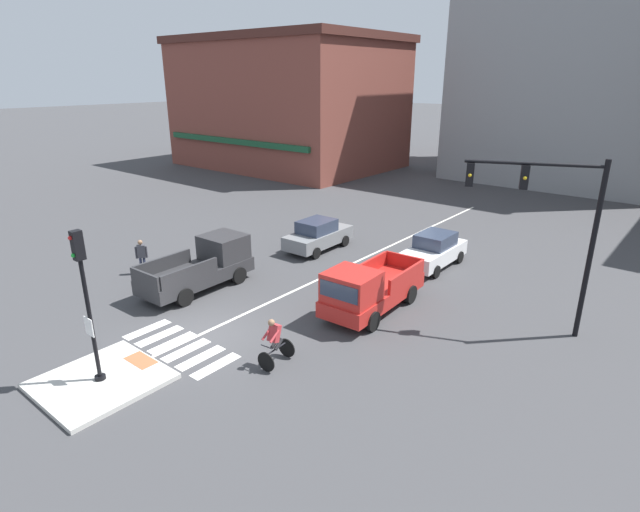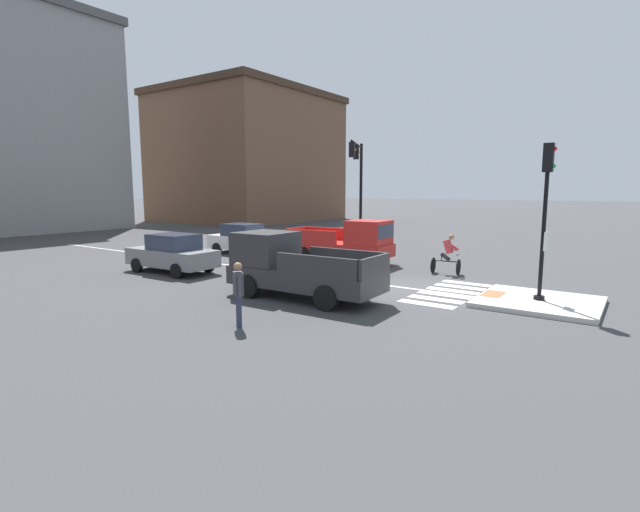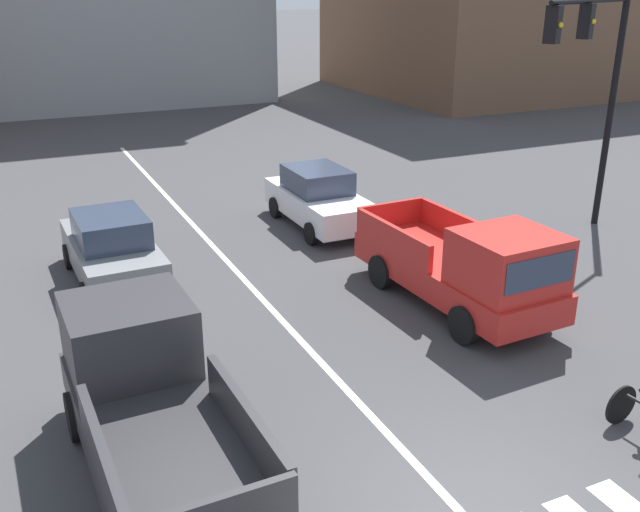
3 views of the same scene
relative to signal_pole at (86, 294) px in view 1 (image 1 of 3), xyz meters
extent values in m
plane|color=#3D3D3F|center=(0.00, 3.90, -2.97)|extent=(300.00, 300.00, 0.00)
cube|color=beige|center=(0.00, 0.01, -2.90)|extent=(3.29, 3.42, 0.15)
cube|color=#DB5B38|center=(0.00, 1.37, -2.82)|extent=(1.10, 0.60, 0.01)
cylinder|color=black|center=(0.00, 0.01, -2.76)|extent=(0.32, 0.32, 0.12)
cylinder|color=black|center=(0.00, 0.01, -0.84)|extent=(0.12, 0.12, 3.73)
cube|color=white|center=(0.00, -0.07, -1.03)|extent=(0.44, 0.03, 0.56)
cube|color=black|center=(0.00, 0.01, 1.45)|extent=(0.24, 0.28, 0.84)
sphere|color=red|center=(0.00, -0.15, 1.70)|extent=(0.12, 0.12, 0.12)
sphere|color=green|center=(0.00, -0.15, 1.20)|extent=(0.12, 0.12, 0.12)
cube|color=silver|center=(-1.94, 2.84, -2.97)|extent=(0.44, 1.80, 0.01)
cube|color=silver|center=(-1.17, 2.84, -2.97)|extent=(0.44, 1.80, 0.01)
cube|color=silver|center=(-0.39, 2.84, -2.97)|extent=(0.44, 1.80, 0.01)
cube|color=silver|center=(0.39, 2.84, -2.97)|extent=(0.44, 1.80, 0.01)
cube|color=silver|center=(1.17, 2.84, -2.97)|extent=(0.44, 1.80, 0.01)
cube|color=silver|center=(1.94, 2.84, -2.97)|extent=(0.44, 1.80, 0.01)
cube|color=silver|center=(-0.12, 13.90, -2.97)|extent=(0.14, 28.00, 0.01)
cylinder|color=black|center=(10.36, 12.30, 0.18)|extent=(0.18, 0.18, 6.30)
cylinder|color=black|center=(8.34, 11.44, 3.08)|extent=(4.08, 1.82, 0.11)
cube|color=black|center=(8.14, 11.36, 2.63)|extent=(0.36, 0.38, 0.80)
sphere|color=gold|center=(8.21, 11.20, 2.63)|extent=(0.12, 0.12, 0.12)
cube|color=black|center=(6.52, 10.67, 2.63)|extent=(0.36, 0.38, 0.80)
sphere|color=gold|center=(6.59, 10.51, 2.63)|extent=(0.12, 0.12, 0.12)
cube|color=gray|center=(1.48, 45.22, 5.80)|extent=(17.33, 18.32, 17.55)
cube|color=brown|center=(-22.52, 32.94, 2.90)|extent=(20.30, 14.51, 11.75)
cube|color=#49241E|center=(-22.52, 32.94, 9.12)|extent=(20.91, 14.94, 0.70)
cube|color=#194C2D|center=(-22.52, 25.54, 0.13)|extent=(18.27, 0.30, 0.50)
cube|color=white|center=(3.10, 15.40, -2.32)|extent=(1.71, 4.10, 0.70)
cube|color=#2D384C|center=(3.10, 15.55, -1.65)|extent=(1.48, 1.90, 0.64)
cylinder|color=black|center=(3.94, 14.13, -2.67)|extent=(0.18, 0.60, 0.60)
cylinder|color=black|center=(2.27, 14.13, -2.67)|extent=(0.18, 0.60, 0.60)
cylinder|color=black|center=(3.93, 16.67, -2.67)|extent=(0.18, 0.60, 0.60)
cylinder|color=black|center=(2.27, 16.67, -2.67)|extent=(0.18, 0.60, 0.60)
cube|color=slate|center=(-2.84, 13.86, -2.32)|extent=(1.80, 4.14, 0.70)
cube|color=#2D384C|center=(-2.84, 13.71, -1.65)|extent=(1.52, 1.93, 0.64)
cylinder|color=black|center=(-3.71, 15.11, -2.67)|extent=(0.19, 0.60, 0.60)
cylinder|color=black|center=(-2.04, 15.15, -2.67)|extent=(0.19, 0.60, 0.60)
cylinder|color=black|center=(-3.65, 12.57, -2.67)|extent=(0.19, 0.60, 0.60)
cylinder|color=black|center=(-1.98, 12.61, -2.67)|extent=(0.19, 0.60, 0.60)
cube|color=red|center=(3.53, 9.55, -2.29)|extent=(2.11, 5.18, 0.60)
cube|color=red|center=(3.60, 7.96, -1.44)|extent=(1.87, 1.77, 1.10)
cube|color=#2D384C|center=(3.63, 7.13, -1.36)|extent=(1.62, 0.15, 0.60)
cube|color=red|center=(4.37, 10.61, -1.69)|extent=(0.24, 2.81, 0.60)
cube|color=red|center=(2.59, 10.54, -1.69)|extent=(0.24, 2.81, 0.60)
cube|color=red|center=(3.42, 12.05, -1.69)|extent=(1.80, 0.18, 0.60)
cylinder|color=black|center=(4.51, 8.01, -2.59)|extent=(0.27, 0.77, 0.76)
cylinder|color=black|center=(2.68, 7.94, -2.59)|extent=(0.27, 0.77, 0.76)
cylinder|color=black|center=(4.38, 10.99, -2.59)|extent=(0.27, 0.77, 0.76)
cylinder|color=black|center=(2.56, 10.92, -2.59)|extent=(0.27, 0.77, 0.76)
cube|color=#2D2D30|center=(-3.49, 6.36, -2.29)|extent=(2.02, 5.14, 0.60)
cube|color=#2D2D30|center=(-3.53, 7.96, -1.44)|extent=(1.84, 1.74, 1.10)
cube|color=#2D384C|center=(-3.55, 8.78, -1.36)|extent=(1.62, 0.12, 0.60)
cube|color=#2D2D30|center=(-4.36, 5.31, -1.69)|extent=(0.19, 2.81, 0.60)
cube|color=#2D2D30|center=(-2.58, 5.36, -1.69)|extent=(0.19, 2.81, 0.60)
cube|color=#2D2D30|center=(-3.43, 3.86, -1.69)|extent=(1.80, 0.14, 0.60)
cylinder|color=black|center=(-4.44, 7.91, -2.59)|extent=(0.26, 0.77, 0.76)
cylinder|color=black|center=(-2.62, 7.96, -2.59)|extent=(0.26, 0.77, 0.76)
cylinder|color=black|center=(-4.37, 4.93, -2.59)|extent=(0.26, 0.77, 0.76)
cylinder|color=black|center=(-2.55, 4.98, -2.59)|extent=(0.26, 0.77, 0.76)
cylinder|color=black|center=(3.41, 3.66, -2.64)|extent=(0.66, 0.10, 0.66)
cylinder|color=black|center=(3.32, 4.70, -2.64)|extent=(0.66, 0.10, 0.66)
cylinder|color=black|center=(3.37, 4.18, -2.42)|extent=(0.13, 0.89, 0.05)
cylinder|color=black|center=(3.35, 4.36, -2.24)|extent=(0.04, 0.04, 0.30)
cylinder|color=black|center=(3.41, 3.71, -2.12)|extent=(0.44, 0.07, 0.04)
cylinder|color=black|center=(3.45, 4.21, -2.24)|extent=(0.15, 0.41, 0.33)
cylinder|color=black|center=(3.29, 4.19, -2.24)|extent=(0.15, 0.41, 0.33)
cube|color=#B73338|center=(3.37, 4.10, -1.81)|extent=(0.37, 0.41, 0.60)
sphere|color=#936B4C|center=(3.38, 3.98, -1.40)|extent=(0.22, 0.22, 0.22)
cylinder|color=#B73338|center=(3.55, 3.93, -1.81)|extent=(0.12, 0.46, 0.31)
cylinder|color=#B73338|center=(3.23, 3.91, -1.81)|extent=(0.12, 0.46, 0.31)
cylinder|color=#2D334C|center=(-6.99, 5.82, -2.56)|extent=(0.12, 0.12, 0.82)
cylinder|color=#2D334C|center=(-6.90, 5.95, -2.56)|extent=(0.12, 0.12, 0.82)
cube|color=#3F3F47|center=(-6.95, 5.89, -1.85)|extent=(0.39, 0.42, 0.60)
cylinder|color=#3F3F47|center=(-7.08, 5.70, -1.90)|extent=(0.09, 0.09, 0.56)
cylinder|color=#3F3F47|center=(-6.81, 6.07, -1.90)|extent=(0.09, 0.09, 0.56)
sphere|color=#936B4C|center=(-6.95, 5.89, -1.41)|extent=(0.22, 0.22, 0.22)
camera|label=1|loc=(13.38, -5.86, 5.82)|focal=28.16mm
camera|label=2|loc=(-15.29, -2.47, 0.52)|focal=26.19mm
camera|label=3|loc=(-4.96, -1.93, 3.57)|focal=40.01mm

